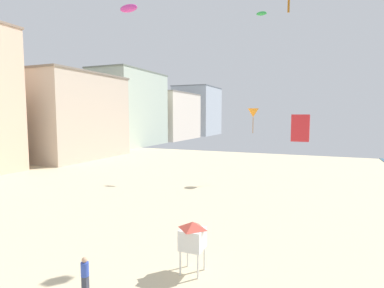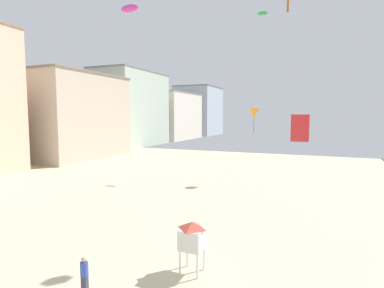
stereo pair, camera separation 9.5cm
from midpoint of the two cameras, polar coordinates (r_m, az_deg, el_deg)
The scene contains 10 objects.
boardwalk_hotel_mid at distance 61.75m, azimuth -23.54°, elevation 4.77°, with size 18.36×18.92×15.03m.
boardwalk_hotel_far at distance 79.73m, azimuth -11.46°, elevation 6.42°, with size 11.08×21.04×18.61m.
boardwalk_hotel_distant at distance 99.76m, azimuth -4.01°, elevation 5.18°, with size 12.60×22.40×14.81m.
boardwalk_hotel_furthest at distance 121.69m, azimuth 1.02°, elevation 6.14°, with size 14.19×19.60×18.73m.
kite_flyer at distance 14.99m, azimuth -19.46°, elevation -21.71°, with size 0.34×0.34×1.64m.
lifeguard_stand at distance 15.50m, azimuth -0.08°, elevation -16.72°, with size 1.10×1.10×2.55m.
kite_magenta_parafoil at distance 42.17m, azimuth -11.76°, elevation 23.46°, with size 2.47×0.69×0.96m.
kite_orange_delta_3 at distance 36.24m, azimuth 11.23°, elevation 5.68°, with size 1.26×1.26×2.86m.
kite_red_box at distance 16.00m, azimuth 19.36°, elevation 2.85°, with size 0.83×0.83×1.31m.
kite_green_parafoil at distance 44.60m, azimuth 12.74°, elevation 22.58°, with size 1.36×0.38×0.53m.
Camera 1 is at (12.25, -2.40, 7.66)m, focal length 28.70 mm.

